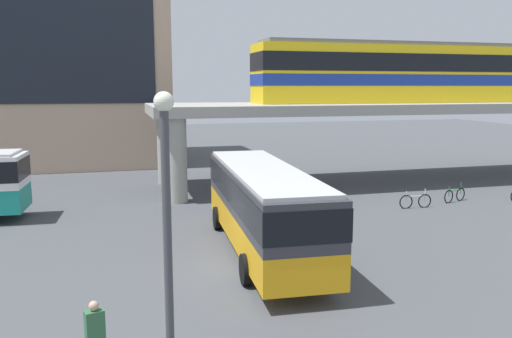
% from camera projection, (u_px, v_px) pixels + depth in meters
% --- Properties ---
extents(ground_plane, '(120.00, 120.00, 0.00)m').
position_uv_depth(ground_plane, '(196.00, 206.00, 27.15)').
color(ground_plane, '#47494F').
extents(station_building, '(25.11, 14.03, 18.46)m').
position_uv_depth(station_building, '(4.00, 48.00, 41.37)').
color(station_building, tan).
rests_on(station_building, ground_plane).
extents(elevated_platform, '(32.45, 7.44, 5.14)m').
position_uv_depth(elevated_platform, '(400.00, 112.00, 34.09)').
color(elevated_platform, '#9E9B93').
rests_on(elevated_platform, ground_plane).
extents(train, '(22.32, 2.96, 3.84)m').
position_uv_depth(train, '(420.00, 72.00, 34.03)').
color(train, yellow).
rests_on(train, elevated_platform).
extents(bus_main, '(3.21, 11.17, 3.22)m').
position_uv_depth(bus_main, '(263.00, 200.00, 19.32)').
color(bus_main, orange).
rests_on(bus_main, ground_plane).
extents(bicycle_silver, '(1.79, 0.15, 1.04)m').
position_uv_depth(bicycle_silver, '(415.00, 201.00, 26.68)').
color(bicycle_silver, black).
rests_on(bicycle_silver, ground_plane).
extents(bicycle_black, '(1.74, 0.56, 1.04)m').
position_uv_depth(bicycle_black, '(268.00, 197.00, 27.67)').
color(bicycle_black, black).
rests_on(bicycle_black, ground_plane).
extents(bicycle_green, '(1.71, 0.64, 1.04)m').
position_uv_depth(bicycle_green, '(455.00, 195.00, 28.17)').
color(bicycle_green, black).
rests_on(bicycle_green, ground_plane).
extents(lamp_post, '(0.36, 0.36, 6.10)m').
position_uv_depth(lamp_post, '(167.00, 230.00, 9.41)').
color(lamp_post, '#3F3F44').
rests_on(lamp_post, ground_plane).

